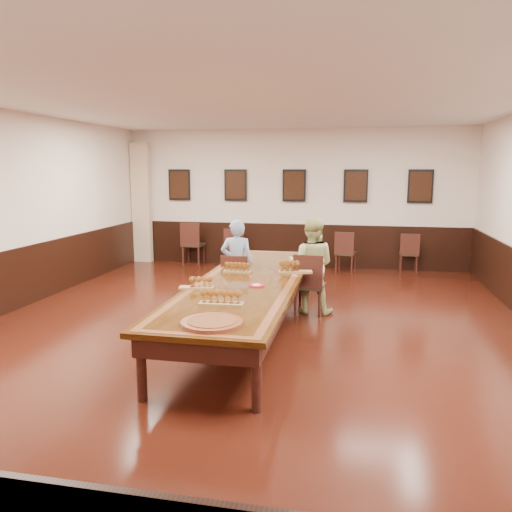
% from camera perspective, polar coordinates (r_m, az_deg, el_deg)
% --- Properties ---
extents(floor, '(8.00, 10.00, 0.02)m').
position_cam_1_polar(floor, '(7.18, -0.80, -8.65)').
color(floor, black).
rests_on(floor, ground).
extents(ceiling, '(8.00, 10.00, 0.02)m').
position_cam_1_polar(ceiling, '(6.87, -0.87, 17.74)').
color(ceiling, white).
rests_on(ceiling, floor).
extents(wall_back, '(8.00, 0.02, 3.20)m').
position_cam_1_polar(wall_back, '(11.77, 4.41, 6.59)').
color(wall_back, beige).
rests_on(wall_back, floor).
extents(chair_man, '(0.47, 0.50, 0.92)m').
position_cam_1_polar(chair_man, '(8.14, -2.28, -2.97)').
color(chair_man, black).
rests_on(chair_man, floor).
extents(chair_woman, '(0.50, 0.53, 0.98)m').
position_cam_1_polar(chair_woman, '(7.93, 6.17, -3.16)').
color(chair_woman, black).
rests_on(chair_woman, floor).
extents(spare_chair_a, '(0.49, 0.53, 1.02)m').
position_cam_1_polar(spare_chair_a, '(12.12, -7.18, 1.47)').
color(spare_chair_a, black).
rests_on(spare_chair_a, floor).
extents(spare_chair_b, '(0.49, 0.53, 0.94)m').
position_cam_1_polar(spare_chair_b, '(11.61, -2.48, 0.95)').
color(spare_chair_b, black).
rests_on(spare_chair_b, floor).
extents(spare_chair_c, '(0.51, 0.54, 0.92)m').
position_cam_1_polar(spare_chair_c, '(11.28, 10.23, 0.48)').
color(spare_chair_c, black).
rests_on(spare_chair_c, floor).
extents(spare_chair_d, '(0.42, 0.45, 0.88)m').
position_cam_1_polar(spare_chair_d, '(11.64, 17.06, 0.40)').
color(spare_chair_d, black).
rests_on(spare_chair_d, floor).
extents(person_man, '(0.56, 0.40, 1.47)m').
position_cam_1_polar(person_man, '(8.18, -2.18, -0.94)').
color(person_man, '#476FB3').
rests_on(person_man, floor).
extents(person_woman, '(0.80, 0.65, 1.53)m').
position_cam_1_polar(person_woman, '(7.97, 6.33, -1.06)').
color(person_woman, '#CCCF81').
rests_on(person_woman, floor).
extents(pink_phone, '(0.11, 0.14, 0.01)m').
position_cam_1_polar(pink_phone, '(7.21, 4.45, -2.27)').
color(pink_phone, '#D74775').
rests_on(pink_phone, conference_table).
extents(curtain, '(0.45, 0.18, 2.90)m').
position_cam_1_polar(curtain, '(12.62, -12.96, 5.91)').
color(curtain, '#CEAB8D').
rests_on(curtain, floor).
extents(wainscoting, '(8.00, 10.00, 1.00)m').
position_cam_1_polar(wainscoting, '(7.03, -0.81, -4.71)').
color(wainscoting, black).
rests_on(wainscoting, floor).
extents(conference_table, '(1.40, 5.00, 0.76)m').
position_cam_1_polar(conference_table, '(7.00, -0.82, -3.83)').
color(conference_table, black).
rests_on(conference_table, floor).
extents(posters, '(6.14, 0.04, 0.74)m').
position_cam_1_polar(posters, '(11.68, 4.38, 8.04)').
color(posters, black).
rests_on(posters, wall_back).
extents(flight_a, '(0.42, 0.13, 0.16)m').
position_cam_1_polar(flight_a, '(7.45, -2.12, -1.33)').
color(flight_a, olive).
rests_on(flight_a, conference_table).
extents(flight_b, '(0.52, 0.24, 0.19)m').
position_cam_1_polar(flight_b, '(7.43, 4.23, -1.27)').
color(flight_b, olive).
rests_on(flight_b, conference_table).
extents(flight_c, '(0.46, 0.20, 0.17)m').
position_cam_1_polar(flight_c, '(6.47, -6.64, -3.08)').
color(flight_c, olive).
rests_on(flight_c, conference_table).
extents(flight_d, '(0.51, 0.18, 0.19)m').
position_cam_1_polar(flight_d, '(5.66, -4.02, -4.80)').
color(flight_d, olive).
rests_on(flight_d, conference_table).
extents(red_plate_grp, '(0.21, 0.21, 0.03)m').
position_cam_1_polar(red_plate_grp, '(6.57, 0.05, -3.41)').
color(red_plate_grp, red).
rests_on(red_plate_grp, conference_table).
extents(carved_platter, '(0.65, 0.65, 0.05)m').
position_cam_1_polar(carved_platter, '(5.00, -5.06, -7.60)').
color(carved_platter, '#5F2413').
rests_on(carved_platter, conference_table).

